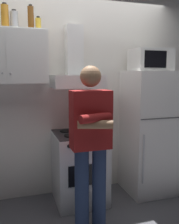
# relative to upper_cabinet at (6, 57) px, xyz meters

# --- Properties ---
(ground_plane) EXTENTS (7.00, 7.00, 0.00)m
(ground_plane) POSITION_rel_upper_cabinet_xyz_m (0.85, -0.37, -1.75)
(ground_plane) COLOR #4C4C51
(back_wall_tiled) EXTENTS (4.80, 0.10, 2.70)m
(back_wall_tiled) POSITION_rel_upper_cabinet_xyz_m (0.85, 0.23, -0.40)
(back_wall_tiled) COLOR silver
(back_wall_tiled) RESTS_ON ground_plane
(upper_cabinet) EXTENTS (0.90, 0.37, 0.60)m
(upper_cabinet) POSITION_rel_upper_cabinet_xyz_m (0.00, 0.00, 0.00)
(upper_cabinet) COLOR white
(stove_oven) EXTENTS (0.60, 0.62, 0.87)m
(stove_oven) POSITION_rel_upper_cabinet_xyz_m (0.80, -0.13, -1.32)
(stove_oven) COLOR silver
(stove_oven) RESTS_ON ground_plane
(range_hood) EXTENTS (0.60, 0.44, 0.75)m
(range_hood) POSITION_rel_upper_cabinet_xyz_m (0.80, 0.00, -0.15)
(range_hood) COLOR white
(refrigerator) EXTENTS (0.60, 0.62, 1.60)m
(refrigerator) POSITION_rel_upper_cabinet_xyz_m (1.75, -0.12, -0.95)
(refrigerator) COLOR white
(refrigerator) RESTS_ON ground_plane
(microwave) EXTENTS (0.48, 0.37, 0.28)m
(microwave) POSITION_rel_upper_cabinet_xyz_m (1.75, -0.11, -0.01)
(microwave) COLOR silver
(microwave) RESTS_ON refrigerator
(person_standing) EXTENTS (0.38, 0.33, 1.64)m
(person_standing) POSITION_rel_upper_cabinet_xyz_m (0.75, -0.73, -0.85)
(person_standing) COLOR navy
(person_standing) RESTS_ON ground_plane
(cooking_pot) EXTENTS (0.32, 0.22, 0.11)m
(cooking_pot) POSITION_rel_upper_cabinet_xyz_m (0.93, -0.24, -0.82)
(cooking_pot) COLOR #B7BABF
(cooking_pot) RESTS_ON stove_oven
(bottle_beer_brown) EXTENTS (0.07, 0.07, 0.27)m
(bottle_beer_brown) POSITION_rel_upper_cabinet_xyz_m (0.28, -0.00, 0.43)
(bottle_beer_brown) COLOR brown
(bottle_beer_brown) RESTS_ON upper_cabinet
(bottle_liquor_amber) EXTENTS (0.08, 0.08, 0.27)m
(bottle_liquor_amber) POSITION_rel_upper_cabinet_xyz_m (0.01, 0.02, 0.43)
(bottle_liquor_amber) COLOR #B7721E
(bottle_liquor_amber) RESTS_ON upper_cabinet
(bottle_canister_steel) EXTENTS (0.09, 0.09, 0.22)m
(bottle_canister_steel) POSITION_rel_upper_cabinet_xyz_m (0.11, 0.04, 0.40)
(bottle_canister_steel) COLOR #B2B5BA
(bottle_canister_steel) RESTS_ON upper_cabinet
(bottle_spice_jar) EXTENTS (0.06, 0.06, 0.15)m
(bottle_spice_jar) POSITION_rel_upper_cabinet_xyz_m (0.36, -0.01, 0.37)
(bottle_spice_jar) COLOR gold
(bottle_spice_jar) RESTS_ON upper_cabinet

